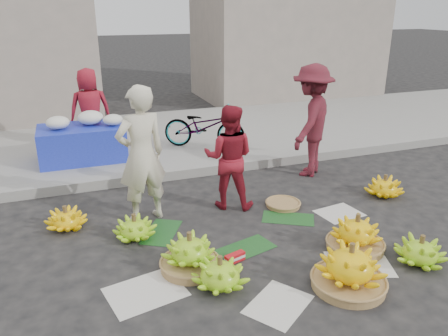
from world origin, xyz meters
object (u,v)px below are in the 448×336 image
object	(u,v)px
banana_bunch_4	(356,235)
vendor_cream	(141,155)
bicycle	(204,126)
banana_bunch_0	(190,254)
flower_table	(83,141)

from	to	relation	value
banana_bunch_4	vendor_cream	xyz separation A→B (m)	(-2.05, 1.56, 0.67)
vendor_cream	bicycle	size ratio (longest dim) A/B	1.14
banana_bunch_0	banana_bunch_4	distance (m)	1.85
vendor_cream	flower_table	world-z (taller)	vendor_cream
banana_bunch_4	flower_table	world-z (taller)	flower_table
banana_bunch_0	banana_bunch_4	world-z (taller)	banana_bunch_4
vendor_cream	banana_bunch_4	bearing A→B (deg)	128.83
vendor_cream	flower_table	distance (m)	2.41
banana_bunch_4	vendor_cream	distance (m)	2.66
banana_bunch_4	flower_table	size ratio (longest dim) A/B	0.45
vendor_cream	flower_table	size ratio (longest dim) A/B	1.24
banana_bunch_4	bicycle	xyz separation A→B (m)	(-0.53, 3.81, 0.33)
flower_table	vendor_cream	bearing A→B (deg)	-75.33
banana_bunch_0	bicycle	bearing A→B (deg)	69.92
banana_bunch_0	vendor_cream	xyz separation A→B (m)	(-0.22, 1.30, 0.68)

